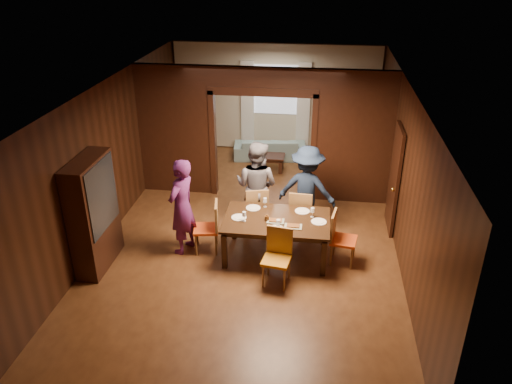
# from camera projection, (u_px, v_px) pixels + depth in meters

# --- Properties ---
(floor) EXTENTS (9.00, 9.00, 0.00)m
(floor) POSITION_uv_depth(u_px,v_px,m) (253.00, 230.00, 9.97)
(floor) COLOR #4C2A15
(floor) RESTS_ON ground
(ceiling) EXTENTS (5.50, 9.00, 0.02)m
(ceiling) POSITION_uv_depth(u_px,v_px,m) (252.00, 86.00, 8.69)
(ceiling) COLOR silver
(ceiling) RESTS_ON room_walls
(room_walls) EXTENTS (5.52, 9.01, 2.90)m
(room_walls) POSITION_uv_depth(u_px,v_px,m) (264.00, 128.00, 10.98)
(room_walls) COLOR black
(room_walls) RESTS_ON floor
(person_purple) EXTENTS (0.63, 0.77, 1.81)m
(person_purple) POSITION_uv_depth(u_px,v_px,m) (182.00, 207.00, 8.93)
(person_purple) COLOR #5E205F
(person_purple) RESTS_ON floor
(person_grey) EXTENTS (1.06, 0.94, 1.83)m
(person_grey) POSITION_uv_depth(u_px,v_px,m) (256.00, 186.00, 9.68)
(person_grey) COLOR slate
(person_grey) RESTS_ON floor
(person_navy) EXTENTS (1.24, 0.86, 1.76)m
(person_navy) POSITION_uv_depth(u_px,v_px,m) (307.00, 189.00, 9.63)
(person_navy) COLOR #162237
(person_navy) RESTS_ON floor
(sofa) EXTENTS (1.97, 0.96, 0.55)m
(sofa) POSITION_uv_depth(u_px,v_px,m) (270.00, 148.00, 13.28)
(sofa) COLOR #80A4A7
(sofa) RESTS_ON floor
(serving_bowl) EXTENTS (0.28, 0.28, 0.07)m
(serving_bowl) POSITION_uv_depth(u_px,v_px,m) (286.00, 214.00, 8.91)
(serving_bowl) COLOR black
(serving_bowl) RESTS_ON dining_table
(dining_table) EXTENTS (1.87, 1.16, 0.76)m
(dining_table) POSITION_uv_depth(u_px,v_px,m) (276.00, 237.00, 8.98)
(dining_table) COLOR black
(dining_table) RESTS_ON floor
(coffee_table) EXTENTS (0.80, 0.50, 0.40)m
(coffee_table) POSITION_uv_depth(u_px,v_px,m) (268.00, 163.00, 12.56)
(coffee_table) COLOR black
(coffee_table) RESTS_ON floor
(chair_left) EXTENTS (0.51, 0.51, 0.97)m
(chair_left) POSITION_uv_depth(u_px,v_px,m) (206.00, 227.00, 9.10)
(chair_left) COLOR #DC4714
(chair_left) RESTS_ON floor
(chair_right) EXTENTS (0.51, 0.51, 0.97)m
(chair_right) POSITION_uv_depth(u_px,v_px,m) (344.00, 239.00, 8.75)
(chair_right) COLOR #D24513
(chair_right) RESTS_ON floor
(chair_far_l) EXTENTS (0.53, 0.53, 0.97)m
(chair_far_l) POSITION_uv_depth(u_px,v_px,m) (256.00, 208.00, 9.76)
(chair_far_l) COLOR #D35E13
(chair_far_l) RESTS_ON floor
(chair_far_r) EXTENTS (0.47, 0.47, 0.97)m
(chair_far_r) POSITION_uv_depth(u_px,v_px,m) (301.00, 212.00, 9.63)
(chair_far_r) COLOR #E14715
(chair_far_r) RESTS_ON floor
(chair_near) EXTENTS (0.50, 0.50, 0.97)m
(chair_near) POSITION_uv_depth(u_px,v_px,m) (276.00, 258.00, 8.19)
(chair_near) COLOR orange
(chair_near) RESTS_ON floor
(hutch) EXTENTS (0.40, 1.20, 2.00)m
(hutch) POSITION_uv_depth(u_px,v_px,m) (94.00, 214.00, 8.49)
(hutch) COLOR black
(hutch) RESTS_ON floor
(door_right) EXTENTS (0.06, 0.90, 2.10)m
(door_right) POSITION_uv_depth(u_px,v_px,m) (394.00, 179.00, 9.63)
(door_right) COLOR black
(door_right) RESTS_ON floor
(window_far) EXTENTS (1.20, 0.03, 1.30)m
(window_far) POSITION_uv_depth(u_px,v_px,m) (276.00, 90.00, 13.16)
(window_far) COLOR silver
(window_far) RESTS_ON back_wall
(curtain_left) EXTENTS (0.35, 0.06, 2.40)m
(curtain_left) POSITION_uv_depth(u_px,v_px,m) (247.00, 106.00, 13.42)
(curtain_left) COLOR white
(curtain_left) RESTS_ON back_wall
(curtain_right) EXTENTS (0.35, 0.06, 2.40)m
(curtain_right) POSITION_uv_depth(u_px,v_px,m) (303.00, 108.00, 13.24)
(curtain_right) COLOR white
(curtain_right) RESTS_ON back_wall
(plate_left) EXTENTS (0.27, 0.27, 0.01)m
(plate_left) POSITION_uv_depth(u_px,v_px,m) (239.00, 217.00, 8.86)
(plate_left) COLOR white
(plate_left) RESTS_ON dining_table
(plate_far_l) EXTENTS (0.27, 0.27, 0.01)m
(plate_far_l) POSITION_uv_depth(u_px,v_px,m) (253.00, 208.00, 9.18)
(plate_far_l) COLOR silver
(plate_far_l) RESTS_ON dining_table
(plate_far_r) EXTENTS (0.27, 0.27, 0.01)m
(plate_far_r) POSITION_uv_depth(u_px,v_px,m) (302.00, 211.00, 9.07)
(plate_far_r) COLOR white
(plate_far_r) RESTS_ON dining_table
(plate_right) EXTENTS (0.27, 0.27, 0.01)m
(plate_right) POSITION_uv_depth(u_px,v_px,m) (319.00, 222.00, 8.72)
(plate_right) COLOR white
(plate_right) RESTS_ON dining_table
(plate_near) EXTENTS (0.27, 0.27, 0.01)m
(plate_near) POSITION_uv_depth(u_px,v_px,m) (276.00, 229.00, 8.50)
(plate_near) COLOR silver
(plate_near) RESTS_ON dining_table
(platter_a) EXTENTS (0.30, 0.20, 0.04)m
(platter_a) POSITION_uv_depth(u_px,v_px,m) (276.00, 221.00, 8.73)
(platter_a) COLOR gray
(platter_a) RESTS_ON dining_table
(platter_b) EXTENTS (0.30, 0.20, 0.04)m
(platter_b) POSITION_uv_depth(u_px,v_px,m) (293.00, 226.00, 8.56)
(platter_b) COLOR gray
(platter_b) RESTS_ON dining_table
(wineglass_left) EXTENTS (0.08, 0.08, 0.18)m
(wineglass_left) POSITION_uv_depth(u_px,v_px,m) (244.00, 216.00, 8.72)
(wineglass_left) COLOR silver
(wineglass_left) RESTS_ON dining_table
(wineglass_far) EXTENTS (0.08, 0.08, 0.18)m
(wineglass_far) POSITION_uv_depth(u_px,v_px,m) (265.00, 202.00, 9.19)
(wineglass_far) COLOR silver
(wineglass_far) RESTS_ON dining_table
(wineglass_right) EXTENTS (0.08, 0.08, 0.18)m
(wineglass_right) POSITION_uv_depth(u_px,v_px,m) (312.00, 212.00, 8.85)
(wineglass_right) COLOR silver
(wineglass_right) RESTS_ON dining_table
(tumbler) EXTENTS (0.07, 0.07, 0.14)m
(tumbler) POSITION_uv_depth(u_px,v_px,m) (278.00, 223.00, 8.54)
(tumbler) COLOR white
(tumbler) RESTS_ON dining_table
(condiment_jar) EXTENTS (0.08, 0.08, 0.11)m
(condiment_jar) POSITION_uv_depth(u_px,v_px,m) (267.00, 218.00, 8.75)
(condiment_jar) COLOR #4E2D12
(condiment_jar) RESTS_ON dining_table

